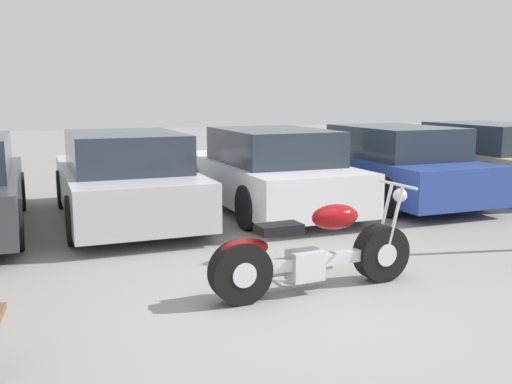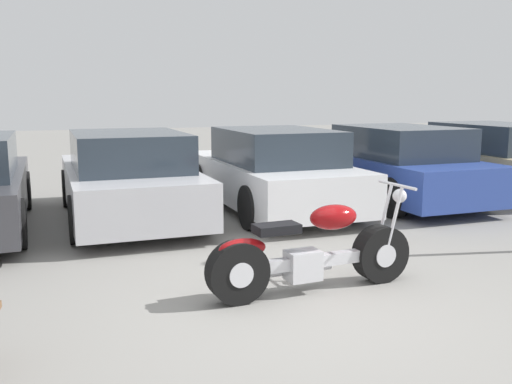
% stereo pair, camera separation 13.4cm
% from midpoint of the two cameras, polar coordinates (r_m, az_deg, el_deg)
% --- Properties ---
extents(ground_plane, '(60.00, 60.00, 0.00)m').
position_cam_midpoint_polar(ground_plane, '(5.42, 4.83, -11.64)').
color(ground_plane, gray).
extents(motorcycle, '(2.25, 0.62, 1.05)m').
position_cam_midpoint_polar(motorcycle, '(5.79, 4.97, -6.13)').
color(motorcycle, black).
rests_on(motorcycle, ground_plane).
extents(parked_car_silver, '(1.93, 4.45, 1.41)m').
position_cam_midpoint_polar(parked_car_silver, '(9.26, -13.44, 1.33)').
color(parked_car_silver, '#BCBCC1').
rests_on(parked_car_silver, ground_plane).
extents(parked_car_white, '(1.93, 4.45, 1.41)m').
position_cam_midpoint_polar(parked_car_white, '(9.86, 0.84, 2.09)').
color(parked_car_white, white).
rests_on(parked_car_white, ground_plane).
extents(parked_car_blue, '(1.93, 4.45, 1.41)m').
position_cam_midpoint_polar(parked_car_blue, '(11.01, 12.77, 2.65)').
color(parked_car_blue, '#2D479E').
rests_on(parked_car_blue, ground_plane).
extents(parked_car_champagne, '(1.93, 4.45, 1.41)m').
position_cam_midpoint_polar(parked_car_champagne, '(12.74, 21.32, 3.15)').
color(parked_car_champagne, '#C6B284').
rests_on(parked_car_champagne, ground_plane).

